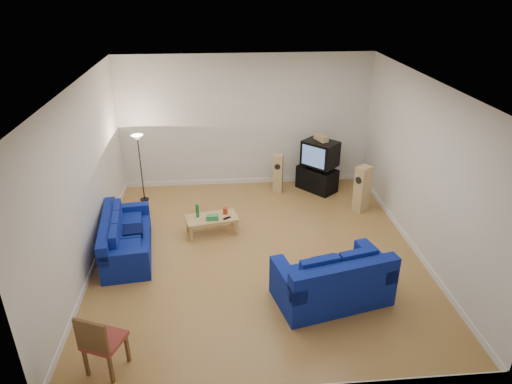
{
  "coord_description": "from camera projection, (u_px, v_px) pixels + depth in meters",
  "views": [
    {
      "loc": [
        -0.67,
        -7.29,
        4.81
      ],
      "look_at": [
        0.0,
        0.4,
        1.1
      ],
      "focal_mm": 32.0,
      "sensor_mm": 36.0,
      "label": 1
    }
  ],
  "objects": [
    {
      "name": "room",
      "position": [
        258.0,
        179.0,
        8.01
      ],
      "size": [
        6.01,
        6.51,
        3.21
      ],
      "color": "brown",
      "rests_on": "ground"
    },
    {
      "name": "sofa_three_seat",
      "position": [
        124.0,
        241.0,
        8.55
      ],
      "size": [
        1.07,
        2.04,
        0.75
      ],
      "rotation": [
        0.0,
        0.0,
        -1.45
      ],
      "color": "navy",
      "rests_on": "ground"
    },
    {
      "name": "sofa_loveseat",
      "position": [
        333.0,
        283.0,
        7.29
      ],
      "size": [
        1.96,
        1.38,
        0.89
      ],
      "rotation": [
        0.0,
        0.0,
        0.24
      ],
      "color": "navy",
      "rests_on": "ground"
    },
    {
      "name": "coffee_table",
      "position": [
        212.0,
        219.0,
        9.21
      ],
      "size": [
        1.1,
        0.69,
        0.37
      ],
      "rotation": [
        0.0,
        0.0,
        0.19
      ],
      "color": "tan",
      "rests_on": "ground"
    },
    {
      "name": "bottle",
      "position": [
        197.0,
        211.0,
        9.14
      ],
      "size": [
        0.08,
        0.08,
        0.29
      ],
      "primitive_type": "cylinder",
      "rotation": [
        0.0,
        0.0,
        0.22
      ],
      "color": "#197233",
      "rests_on": "coffee_table"
    },
    {
      "name": "tissue_box",
      "position": [
        212.0,
        217.0,
        9.08
      ],
      "size": [
        0.24,
        0.13,
        0.1
      ],
      "primitive_type": "cube",
      "rotation": [
        0.0,
        0.0,
        -0.0
      ],
      "color": "green",
      "rests_on": "coffee_table"
    },
    {
      "name": "red_canister",
      "position": [
        225.0,
        211.0,
        9.29
      ],
      "size": [
        0.1,
        0.1,
        0.13
      ],
      "primitive_type": "cylinder",
      "rotation": [
        0.0,
        0.0,
        0.01
      ],
      "color": "red",
      "rests_on": "coffee_table"
    },
    {
      "name": "remote",
      "position": [
        227.0,
        218.0,
        9.14
      ],
      "size": [
        0.17,
        0.13,
        0.02
      ],
      "primitive_type": "cube",
      "rotation": [
        0.0,
        0.0,
        0.55
      ],
      "color": "black",
      "rests_on": "coffee_table"
    },
    {
      "name": "tv_stand",
      "position": [
        317.0,
        179.0,
        11.12
      ],
      "size": [
        1.0,
        1.05,
        0.57
      ],
      "primitive_type": "cube",
      "rotation": [
        0.0,
        0.0,
        -0.87
      ],
      "color": "black",
      "rests_on": "ground"
    },
    {
      "name": "av_receiver",
      "position": [
        319.0,
        167.0,
        10.94
      ],
      "size": [
        0.52,
        0.52,
        0.09
      ],
      "primitive_type": "cube",
      "rotation": [
        0.0,
        0.0,
        -0.86
      ],
      "color": "black",
      "rests_on": "tv_stand"
    },
    {
      "name": "television",
      "position": [
        320.0,
        153.0,
        10.78
      ],
      "size": [
        0.94,
        0.95,
        0.6
      ],
      "rotation": [
        0.0,
        0.0,
        -0.8
      ],
      "color": "black",
      "rests_on": "av_receiver"
    },
    {
      "name": "centre_speaker",
      "position": [
        321.0,
        138.0,
        10.68
      ],
      "size": [
        0.29,
        0.43,
        0.14
      ],
      "primitive_type": "cube",
      "rotation": [
        0.0,
        0.0,
        -1.2
      ],
      "color": "tan",
      "rests_on": "television"
    },
    {
      "name": "speaker_left",
      "position": [
        278.0,
        173.0,
        10.96
      ],
      "size": [
        0.28,
        0.33,
        0.94
      ],
      "rotation": [
        0.0,
        0.0,
        -0.27
      ],
      "color": "tan",
      "rests_on": "ground"
    },
    {
      "name": "speaker_right",
      "position": [
        362.0,
        189.0,
        10.04
      ],
      "size": [
        0.39,
        0.38,
        1.05
      ],
      "rotation": [
        0.0,
        0.0,
        -0.97
      ],
      "color": "tan",
      "rests_on": "ground"
    },
    {
      "name": "floor_lamp",
      "position": [
        138.0,
        147.0,
        10.15
      ],
      "size": [
        0.27,
        0.27,
        1.6
      ],
      "color": "black",
      "rests_on": "ground"
    },
    {
      "name": "dining_chair",
      "position": [
        100.0,
        341.0,
        5.86
      ],
      "size": [
        0.61,
        0.61,
        0.97
      ],
      "rotation": [
        0.0,
        0.0,
        -0.4
      ],
      "color": "brown",
      "rests_on": "ground"
    }
  ]
}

